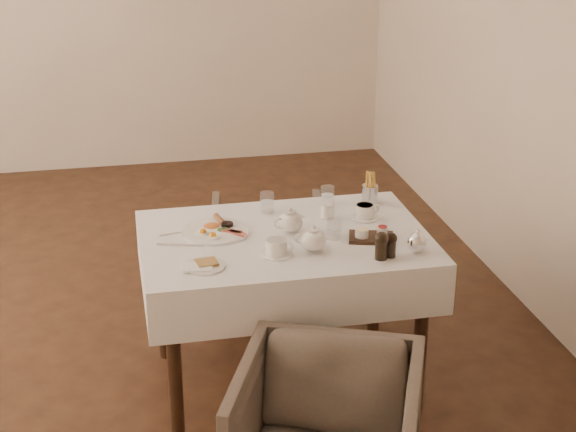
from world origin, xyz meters
The scene contains 19 objects.
table centered at (0.78, -0.86, 0.64)m, with size 1.28×0.88×0.75m.
armchair_far centered at (0.86, -0.04, 0.29)m, with size 0.61×0.63×0.57m, color brown.
breakfast_plate centered at (0.49, -0.76, 0.77)m, with size 0.30×0.30×0.04m.
side_plate centered at (0.39, -1.12, 0.76)m, with size 0.18×0.17×0.02m.
teapot_centre centered at (0.82, -0.83, 0.82)m, with size 0.15×0.12×0.12m, color white, non-canonical shape.
teapot_front centered at (0.87, -1.05, 0.82)m, with size 0.15×0.12×0.12m, color white, non-canonical shape.
creamer centered at (1.02, -0.71, 0.79)m, with size 0.06×0.06×0.07m, color white.
teacup_near centered at (0.71, -1.05, 0.79)m, with size 0.14×0.14×0.07m.
teacup_far centered at (1.19, -0.74, 0.79)m, with size 0.14×0.14×0.07m.
glass_left centered at (0.76, -0.56, 0.80)m, with size 0.07×0.07×0.09m, color silver.
glass_mid centered at (0.99, -0.93, 0.80)m, with size 0.06×0.06×0.09m, color silver.
glass_right centered at (1.06, -0.53, 0.80)m, with size 0.07×0.07×0.09m, color silver.
condiment_board centered at (1.15, -0.98, 0.77)m, with size 0.22×0.18×0.05m.
pepper_mill_left centered at (1.13, -1.18, 0.82)m, with size 0.06×0.06×0.12m, color black, non-canonical shape.
pepper_mill_right centered at (1.18, -1.17, 0.81)m, with size 0.05×0.05×0.11m, color black, non-canonical shape.
silver_pot centered at (1.30, -1.15, 0.81)m, with size 0.10×0.08×0.11m, color white, non-canonical shape.
fries_cup centered at (1.27, -0.56, 0.83)m, with size 0.08×0.08×0.17m.
cutlery_fork centered at (0.32, -0.74, 0.76)m, with size 0.01×0.18×0.00m, color silver.
cutlery_knife centered at (0.32, -0.88, 0.76)m, with size 0.02×0.21×0.00m, color silver.
Camera 1 is at (0.06, -4.39, 2.33)m, focal length 55.00 mm.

